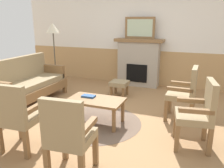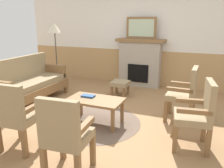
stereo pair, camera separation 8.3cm
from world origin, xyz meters
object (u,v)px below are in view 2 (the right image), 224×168
couch (30,84)px  armchair_front_center (65,133)px  footstool (120,84)px  armchair_near_fireplace (185,92)px  book_on_table (88,96)px  coffee_table (95,102)px  fireplace (140,62)px  framed_picture (141,28)px  armchair_front_left (16,114)px  armchair_by_window_left (198,112)px  floor_lamp_by_couch (55,32)px

couch → armchair_front_center: bearing=-40.7°
footstool → armchair_near_fireplace: armchair_near_fireplace is taller
book_on_table → armchair_near_fireplace: 1.72m
armchair_front_center → coffee_table: bearing=103.2°
footstool → fireplace: bearing=80.8°
fireplace → framed_picture: size_ratio=1.62×
couch → book_on_table: size_ratio=7.77×
framed_picture → couch: (-1.88, -2.18, -1.16)m
fireplace → coffee_table: size_ratio=1.35×
footstool → armchair_front_center: size_ratio=0.41×
framed_picture → armchair_front_left: (-0.64, -3.83, -1.02)m
couch → armchair_by_window_left: 3.57m
framed_picture → book_on_table: (-0.22, -2.58, -1.10)m
framed_picture → footstool: size_ratio=2.00×
framed_picture → coffee_table: (-0.05, -2.64, -1.17)m
framed_picture → armchair_by_window_left: 3.41m
couch → footstool: bearing=32.8°
book_on_table → floor_lamp_by_couch: (-1.90, 1.73, 1.00)m
coffee_table → book_on_table: 0.19m
fireplace → couch: bearing=-130.9°
armchair_by_window_left → armchair_front_left: bearing=-156.0°
armchair_front_center → footstool: bearing=98.7°
book_on_table → armchair_front_center: armchair_front_center is taller
armchair_by_window_left → fireplace: bearing=119.8°
armchair_front_center → book_on_table: bearing=108.8°
framed_picture → armchair_near_fireplace: 2.58m
armchair_near_fireplace → armchair_front_center: 2.38m
coffee_table → floor_lamp_by_couch: bearing=139.0°
coffee_table → armchair_front_left: 1.34m
fireplace → book_on_table: (-0.22, -2.58, -0.20)m
couch → fireplace: bearing=49.1°
floor_lamp_by_couch → framed_picture: bearing=21.7°
framed_picture → armchair_near_fireplace: size_ratio=0.82×
armchair_front_left → fireplace: bearing=80.5°
coffee_table → armchair_near_fireplace: 1.60m
couch → footstool: (1.71, 1.10, -0.11)m
fireplace → book_on_table: fireplace is taller
armchair_near_fireplace → couch: bearing=-175.6°
coffee_table → footstool: 1.57m
armchair_near_fireplace → armchair_by_window_left: same height
armchair_by_window_left → armchair_front_left: same height
book_on_table → floor_lamp_by_couch: bearing=137.6°
fireplace → armchair_by_window_left: size_ratio=1.33×
book_on_table → fireplace: bearing=85.1°
book_on_table → framed_picture: bearing=85.1°
fireplace → armchair_front_left: bearing=-99.5°
armchair_near_fireplace → armchair_by_window_left: 0.93m
framed_picture → couch: framed_picture is taller
couch → armchair_by_window_left: same height
coffee_table → book_on_table: (-0.17, 0.06, 0.07)m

